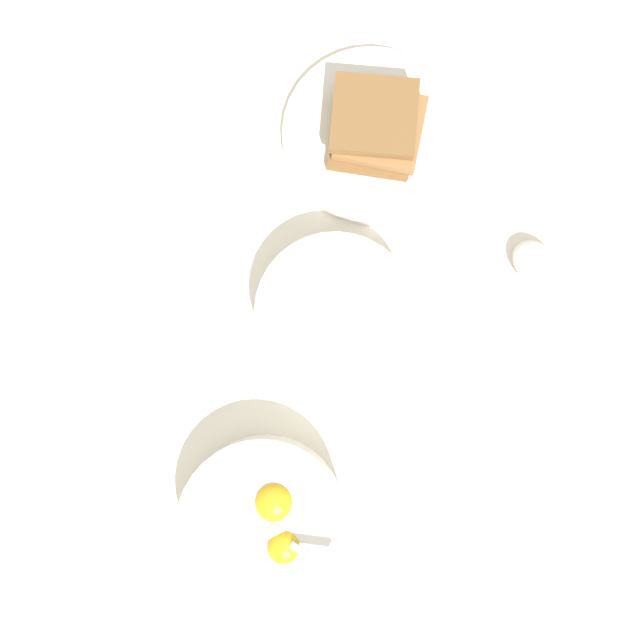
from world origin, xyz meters
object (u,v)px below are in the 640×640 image
toast_plate (372,135)px  toast_sandwich (376,127)px  soup_spoon (545,272)px  egg_bowl (264,521)px  congee_bowl (335,313)px

toast_plate → toast_sandwich: (0.00, -0.00, 0.03)m
toast_plate → soup_spoon: soup_spoon is taller
egg_bowl → toast_plate: bearing=121.0°
toast_plate → soup_spoon: size_ratio=1.41×
toast_plate → soup_spoon: bearing=6.6°
toast_sandwich → congee_bowl: toast_sandwich is taller
toast_sandwich → congee_bowl: bearing=-55.8°
egg_bowl → toast_plate: size_ratio=0.85×
toast_sandwich → congee_bowl: (0.11, -0.17, -0.01)m
egg_bowl → congee_bowl: 0.22m
toast_plate → congee_bowl: size_ratio=1.20×
toast_plate → toast_sandwich: bearing=-0.0°
toast_plate → toast_sandwich: toast_sandwich is taller
toast_plate → soup_spoon: 0.24m
toast_plate → congee_bowl: (0.12, -0.17, 0.02)m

